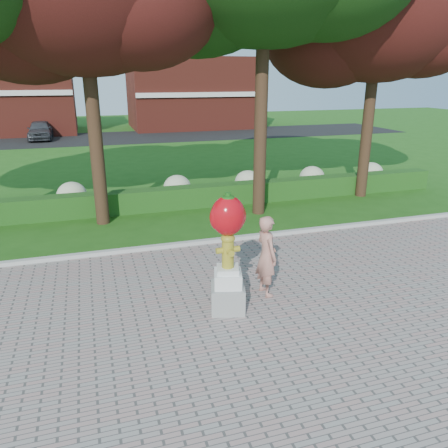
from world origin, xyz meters
name	(u,v)px	position (x,y,z in m)	size (l,w,h in m)	color
ground	(205,294)	(0.00, 0.00, 0.00)	(100.00, 100.00, 0.00)	#205214
walkway	(275,415)	(0.00, -4.00, 0.02)	(40.00, 14.00, 0.04)	gray
curb	(179,245)	(0.00, 3.00, 0.07)	(40.00, 0.18, 0.15)	#ADADA5
lawn_hedge	(156,199)	(0.00, 7.00, 0.40)	(24.00, 0.70, 0.80)	#154B16
hydrangea_row	(167,188)	(0.57, 8.00, 0.55)	(20.10, 1.10, 0.99)	#B8BF92
street	(116,138)	(0.00, 28.00, 0.01)	(50.00, 8.00, 0.02)	black
building_right	(194,93)	(8.00, 34.00, 3.20)	(12.00, 8.00, 6.40)	maroon
tree_far_right	(376,13)	(8.40, 6.58, 6.97)	(7.88, 6.72, 10.21)	black
hydrant_sculpture	(228,250)	(0.26, -0.89, 1.40)	(0.85, 0.85, 2.58)	gray
woman	(267,256)	(1.31, -0.45, 0.97)	(0.68, 0.45, 1.86)	tan
parked_car	(40,130)	(-5.68, 28.62, 0.76)	(1.75, 4.34, 1.48)	#3F4247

